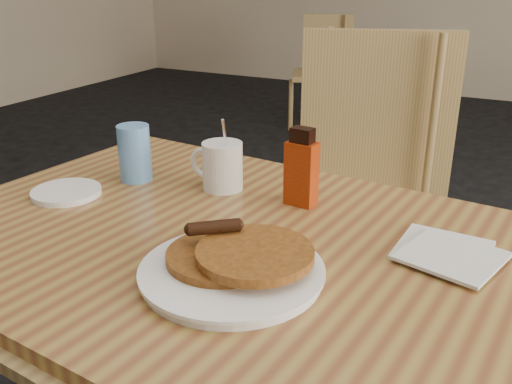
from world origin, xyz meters
TOP-DOWN VIEW (x-y plane):
  - main_table at (-0.07, -0.01)m, footprint 1.31×0.95m
  - chair_main_far at (-0.07, 0.76)m, footprint 0.59×0.60m
  - chair_wall_extra at (-1.20, 3.38)m, footprint 0.50×0.51m
  - pancake_plate at (-0.01, -0.13)m, footprint 0.29×0.29m
  - coffee_mug at (-0.22, 0.19)m, footprint 0.12×0.09m
  - syrup_bottle at (-0.04, 0.18)m, footprint 0.06×0.04m
  - napkin_stack at (0.27, 0.09)m, footprint 0.18×0.19m
  - blue_tumbler at (-0.42, 0.14)m, footprint 0.09×0.09m
  - side_saucer at (-0.49, 0.00)m, footprint 0.16×0.16m

SIDE VIEW (x-z plane):
  - chair_wall_extra at x=-1.20m, z-range 0.08..0.93m
  - chair_main_far at x=-0.07m, z-range 0.10..1.13m
  - main_table at x=-0.07m, z-range 0.33..1.08m
  - napkin_stack at x=0.27m, z-range 0.75..0.76m
  - side_saucer at x=-0.49m, z-range 0.75..0.76m
  - pancake_plate at x=-0.01m, z-range 0.73..0.80m
  - coffee_mug at x=-0.22m, z-range 0.72..0.88m
  - blue_tumbler at x=-0.42m, z-range 0.75..0.88m
  - syrup_bottle at x=-0.04m, z-range 0.74..0.90m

